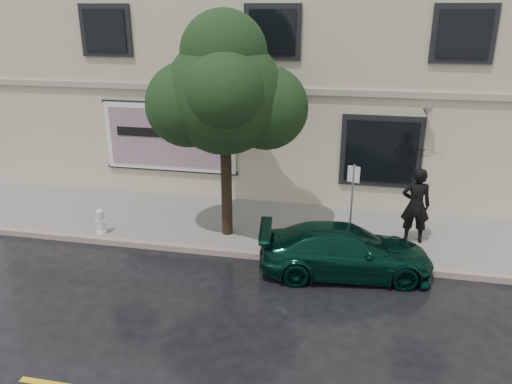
% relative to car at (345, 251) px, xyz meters
% --- Properties ---
extents(ground, '(90.00, 90.00, 0.00)m').
position_rel_car_xyz_m(ground, '(-2.41, -1.20, -0.58)').
color(ground, black).
rests_on(ground, ground).
extents(sidewalk, '(20.00, 3.50, 0.15)m').
position_rel_car_xyz_m(sidewalk, '(-2.41, 2.05, -0.50)').
color(sidewalk, gray).
rests_on(sidewalk, ground).
extents(curb, '(20.00, 0.18, 0.16)m').
position_rel_car_xyz_m(curb, '(-2.41, 0.30, -0.50)').
color(curb, gray).
rests_on(curb, ground).
extents(building, '(20.00, 8.12, 7.00)m').
position_rel_car_xyz_m(building, '(-2.41, 7.80, 2.92)').
color(building, '#BDB898').
rests_on(building, ground).
extents(billboard, '(4.30, 0.16, 2.20)m').
position_rel_car_xyz_m(billboard, '(-5.61, 3.72, 1.48)').
color(billboard, white).
rests_on(billboard, ground).
extents(car, '(4.15, 2.27, 1.15)m').
position_rel_car_xyz_m(car, '(0.00, 0.00, 0.00)').
color(car, black).
rests_on(car, ground).
extents(pedestrian, '(0.74, 0.50, 1.99)m').
position_rel_car_xyz_m(pedestrian, '(1.66, 1.77, 0.57)').
color(pedestrian, black).
rests_on(pedestrian, sidewalk).
extents(umbrella, '(1.30, 1.30, 0.80)m').
position_rel_car_xyz_m(umbrella, '(1.66, 1.77, 1.96)').
color(umbrella, black).
rests_on(umbrella, pedestrian).
extents(street_tree, '(2.90, 2.90, 5.13)m').
position_rel_car_xyz_m(street_tree, '(-3.14, 1.27, 3.24)').
color(street_tree, '#2E2214').
rests_on(street_tree, sidewalk).
extents(fire_hydrant, '(0.29, 0.27, 0.70)m').
position_rel_car_xyz_m(fire_hydrant, '(-6.45, 0.60, -0.09)').
color(fire_hydrant, silver).
rests_on(fire_hydrant, sidewalk).
extents(sign_pole, '(0.28, 0.12, 2.35)m').
position_rel_car_xyz_m(sign_pole, '(0.07, 0.50, 1.00)').
color(sign_pole, '#9BA0A4').
rests_on(sign_pole, sidewalk).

